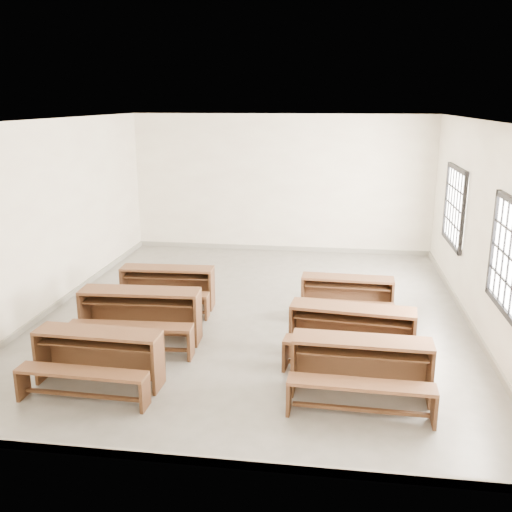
# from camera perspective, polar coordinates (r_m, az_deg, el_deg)

# --- Properties ---
(room) EXTENTS (8.50, 8.50, 3.20)m
(room) POSITION_cam_1_polar(r_m,az_deg,el_deg) (9.19, 0.56, 6.87)
(room) COLOR gray
(room) RESTS_ON ground
(desk_set_0) EXTENTS (1.62, 0.88, 0.72)m
(desk_set_0) POSITION_cam_1_polar(r_m,az_deg,el_deg) (7.49, -15.59, -9.51)
(desk_set_0) COLOR brown
(desk_set_0) RESTS_ON ground
(desk_set_1) EXTENTS (1.81, 1.00, 0.80)m
(desk_set_1) POSITION_cam_1_polar(r_m,az_deg,el_deg) (8.64, -11.57, -5.54)
(desk_set_1) COLOR brown
(desk_set_1) RESTS_ON ground
(desk_set_2) EXTENTS (1.63, 0.90, 0.72)m
(desk_set_2) POSITION_cam_1_polar(r_m,az_deg,el_deg) (9.96, -8.89, -2.85)
(desk_set_2) COLOR brown
(desk_set_2) RESTS_ON ground
(desk_set_3) EXTENTS (1.69, 0.91, 0.75)m
(desk_set_3) POSITION_cam_1_polar(r_m,az_deg,el_deg) (7.05, 10.45, -10.67)
(desk_set_3) COLOR brown
(desk_set_3) RESTS_ON ground
(desk_set_4) EXTENTS (1.79, 1.06, 0.77)m
(desk_set_4) POSITION_cam_1_polar(r_m,az_deg,el_deg) (7.99, 9.54, -7.32)
(desk_set_4) COLOR brown
(desk_set_4) RESTS_ON ground
(desk_set_5) EXTENTS (1.53, 0.84, 0.68)m
(desk_set_5) POSITION_cam_1_polar(r_m,az_deg,el_deg) (9.56, 9.08, -3.78)
(desk_set_5) COLOR brown
(desk_set_5) RESTS_ON ground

